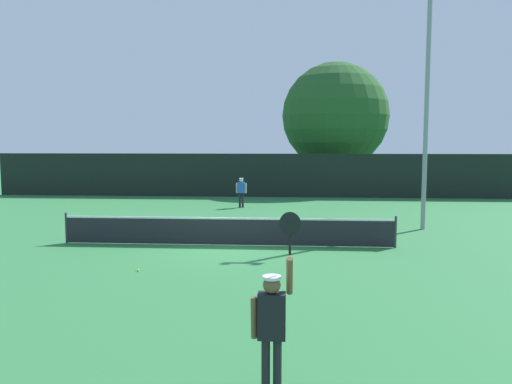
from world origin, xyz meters
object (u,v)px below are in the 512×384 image
at_px(tennis_ball, 138,270).
at_px(parked_car_near, 346,176).
at_px(light_pole, 427,95).
at_px(player_serving, 272,317).
at_px(large_tree, 335,116).
at_px(player_receiving, 241,190).

bearing_deg(tennis_ball, parked_car_near, 72.86).
bearing_deg(light_pole, player_serving, -111.73).
xyz_separation_m(light_pole, parked_car_near, (-0.89, 20.54, -4.62)).
bearing_deg(large_tree, tennis_ball, -107.07).
xyz_separation_m(player_serving, player_receiving, (-2.46, 20.22, -0.18)).
height_order(player_serving, parked_car_near, player_serving).
height_order(tennis_ball, light_pole, light_pole).
xyz_separation_m(player_serving, parked_car_near, (4.68, 34.52, -0.37)).
xyz_separation_m(player_receiving, parked_car_near, (7.14, 14.30, -0.19)).
distance_m(light_pole, parked_car_near, 21.07).
height_order(player_receiving, parked_car_near, parked_car_near).
relative_size(light_pole, parked_car_near, 2.23).
distance_m(player_receiving, light_pole, 11.09).
relative_size(player_serving, tennis_ball, 38.05).
bearing_deg(player_serving, parked_car_near, 82.28).
height_order(player_receiving, large_tree, large_tree).
bearing_deg(tennis_ball, large_tree, 72.93).
bearing_deg(parked_car_near, large_tree, -111.51).
bearing_deg(player_serving, player_receiving, 96.93).
relative_size(player_serving, light_pole, 0.27).
height_order(tennis_ball, large_tree, large_tree).
relative_size(light_pole, large_tree, 1.04).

